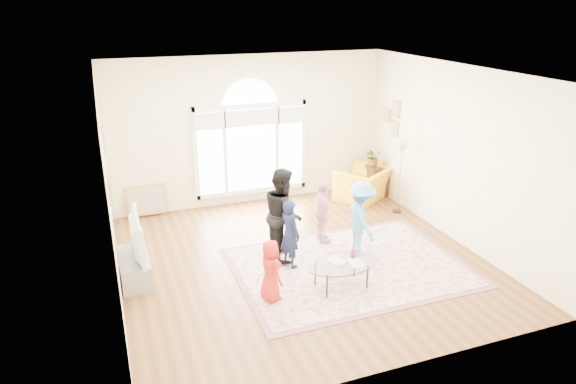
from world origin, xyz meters
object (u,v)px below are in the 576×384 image
object	(u,v)px
tv_console	(135,268)
coffee_table	(342,265)
area_rug	(349,267)
armchair	(363,184)
television	(132,237)

from	to	relation	value
tv_console	coffee_table	distance (m)	3.29
area_rug	armchair	distance (m)	3.23
area_rug	armchair	bearing A→B (deg)	58.29
tv_console	coffee_table	world-z (taller)	coffee_table
tv_console	area_rug	bearing A→B (deg)	-13.86
area_rug	coffee_table	distance (m)	0.77
tv_console	television	xyz separation A→B (m)	(0.01, -0.00, 0.55)
television	coffee_table	bearing A→B (deg)	-24.47
television	armchair	world-z (taller)	television
area_rug	television	bearing A→B (deg)	166.11
tv_console	armchair	distance (m)	5.44
area_rug	television	xyz separation A→B (m)	(-3.40, 0.84, 0.75)
area_rug	coffee_table	bearing A→B (deg)	-128.46
area_rug	tv_console	distance (m)	3.51
area_rug	television	size ratio (longest dim) A/B	3.05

